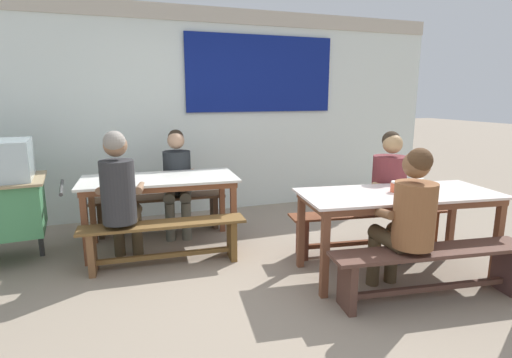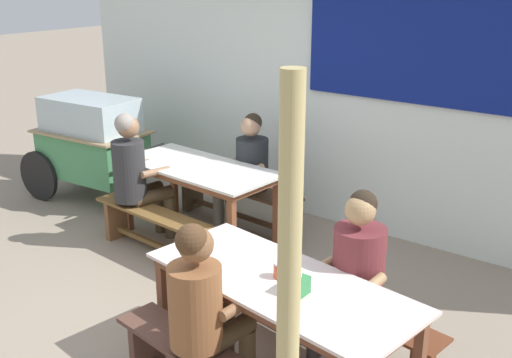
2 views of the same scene
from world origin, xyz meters
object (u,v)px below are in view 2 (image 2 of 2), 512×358
object	(u,v)px
person_near_front	(204,305)
wooden_support_post	(288,326)
bench_far_back	(236,197)
condiment_jar	(280,270)
bench_near_back	(331,316)
food_cart	(91,140)
person_right_near_table	(353,274)
bench_far_front	(159,228)
dining_table_far	(199,173)
dining_table_near	(281,291)
person_left_back_turned	(136,172)
person_center_facing	(247,167)
tissue_box	(296,284)

from	to	relation	value
person_near_front	wooden_support_post	bearing A→B (deg)	-26.00
bench_far_back	condiment_jar	bearing A→B (deg)	-45.13
bench_near_back	condiment_jar	world-z (taller)	condiment_jar
bench_far_back	condiment_jar	xyz separation A→B (m)	(1.89, -1.90, 0.52)
food_cart	person_right_near_table	xyz separation A→B (m)	(3.97, -1.07, 0.01)
bench_far_back	bench_far_front	distance (m)	1.05
dining_table_far	wooden_support_post	xyz separation A→B (m)	(2.58, -2.26, 0.43)
dining_table_near	person_right_near_table	bearing A→B (deg)	58.29
person_left_back_turned	condiment_jar	distance (m)	2.52
bench_far_back	wooden_support_post	bearing A→B (deg)	-47.56
dining_table_far	condiment_jar	xyz separation A→B (m)	(1.93, -1.37, 0.13)
dining_table_near	bench_far_back	distance (m)	2.74
bench_far_back	condiment_jar	world-z (taller)	condiment_jar
dining_table_far	person_center_facing	size ratio (longest dim) A/B	1.35
person_center_facing	condiment_jar	xyz separation A→B (m)	(1.68, -1.81, 0.13)
dining_table_near	bench_near_back	xyz separation A→B (m)	(0.07, 0.52, -0.41)
food_cart	person_near_front	bearing A→B (deg)	-29.26
person_left_back_turned	tissue_box	xyz separation A→B (m)	(2.52, -1.05, 0.09)
bench_far_front	wooden_support_post	size ratio (longest dim) A/B	0.70
person_right_near_table	person_center_facing	xyz separation A→B (m)	(-1.97, 1.40, -0.02)
food_cart	condiment_jar	size ratio (longest dim) A/B	16.71
dining_table_far	person_left_back_turned	distance (m)	0.60
bench_far_front	person_right_near_table	xyz separation A→B (m)	(2.25, -0.44, 0.42)
dining_table_near	person_left_back_turned	xyz separation A→B (m)	(-2.36, 0.97, 0.04)
person_near_front	condiment_jar	world-z (taller)	person_near_front
bench_far_front	person_center_facing	world-z (taller)	person_center_facing
person_right_near_table	person_left_back_turned	distance (m)	2.68
dining_table_far	person_center_facing	world-z (taller)	person_center_facing
bench_far_back	person_left_back_turned	world-z (taller)	person_left_back_turned
person_right_near_table	person_left_back_turned	world-z (taller)	person_left_back_turned
wooden_support_post	person_near_front	bearing A→B (deg)	154.00
condiment_jar	wooden_support_post	world-z (taller)	wooden_support_post
dining_table_near	condiment_jar	size ratio (longest dim) A/B	18.81
dining_table_far	person_left_back_turned	world-z (taller)	person_left_back_turned
food_cart	dining_table_near	bearing A→B (deg)	-22.13
dining_table_near	person_center_facing	world-z (taller)	person_center_facing
person_left_back_turned	condiment_jar	world-z (taller)	person_left_back_turned
dining_table_far	bench_far_back	distance (m)	0.66
dining_table_near	tissue_box	size ratio (longest dim) A/B	13.86
bench_near_back	person_near_front	size ratio (longest dim) A/B	1.37
condiment_jar	person_near_front	bearing A→B (deg)	-117.00
bench_far_front	person_left_back_turned	distance (m)	0.59
bench_far_back	person_near_front	bearing A→B (deg)	-54.79
tissue_box	condiment_jar	world-z (taller)	tissue_box
condiment_jar	bench_near_back	bearing A→B (deg)	79.29
person_center_facing	person_left_back_turned	size ratio (longest dim) A/B	0.93
dining_table_near	person_center_facing	distance (m)	2.50
person_left_back_turned	wooden_support_post	world-z (taller)	wooden_support_post
condiment_jar	person_center_facing	bearing A→B (deg)	132.82
person_right_near_table	bench_far_front	bearing A→B (deg)	168.93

